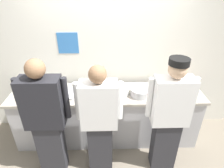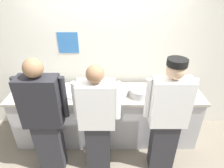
# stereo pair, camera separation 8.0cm
# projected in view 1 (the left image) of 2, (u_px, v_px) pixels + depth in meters

# --- Properties ---
(ground_plane) EXTENTS (9.00, 9.00, 0.00)m
(ground_plane) POSITION_uv_depth(u_px,v_px,m) (108.00, 152.00, 3.06)
(ground_plane) COLOR slate
(wall_back) EXTENTS (4.60, 0.11, 2.90)m
(wall_back) POSITION_uv_depth(u_px,v_px,m) (106.00, 49.00, 3.04)
(wall_back) COLOR silver
(wall_back) RESTS_ON ground
(prep_counter) EXTENTS (2.94, 0.64, 0.90)m
(prep_counter) POSITION_uv_depth(u_px,v_px,m) (107.00, 116.00, 3.13)
(prep_counter) COLOR #B2B2B7
(prep_counter) RESTS_ON ground
(chef_near_left) EXTENTS (0.62, 0.24, 1.71)m
(chef_near_left) POSITION_uv_depth(u_px,v_px,m) (46.00, 119.00, 2.37)
(chef_near_left) COLOR #2D2D33
(chef_near_left) RESTS_ON ground
(chef_center) EXTENTS (0.60, 0.24, 1.62)m
(chef_center) POSITION_uv_depth(u_px,v_px,m) (99.00, 120.00, 2.43)
(chef_center) COLOR #2D2D33
(chef_center) RESTS_ON ground
(chef_far_right) EXTENTS (0.61, 0.24, 1.69)m
(chef_far_right) POSITION_uv_depth(u_px,v_px,m) (169.00, 116.00, 2.43)
(chef_far_right) COLOR #2D2D33
(chef_far_right) RESTS_ON ground
(plate_stack_front) EXTENTS (0.21, 0.21, 0.08)m
(plate_stack_front) POSITION_uv_depth(u_px,v_px,m) (122.00, 91.00, 2.87)
(plate_stack_front) COLOR white
(plate_stack_front) RESTS_ON prep_counter
(mixing_bowl_steel) EXTENTS (0.30, 0.30, 0.11)m
(mixing_bowl_steel) POSITION_uv_depth(u_px,v_px,m) (141.00, 92.00, 2.82)
(mixing_bowl_steel) COLOR #B7BABF
(mixing_bowl_steel) RESTS_ON prep_counter
(sheet_tray) EXTENTS (0.54, 0.40, 0.02)m
(sheet_tray) POSITION_uv_depth(u_px,v_px,m) (61.00, 93.00, 2.89)
(sheet_tray) COLOR #B7BABF
(sheet_tray) RESTS_ON prep_counter
(squeeze_bottle_primary) EXTENTS (0.05, 0.05, 0.20)m
(squeeze_bottle_primary) POSITION_uv_depth(u_px,v_px,m) (190.00, 85.00, 2.93)
(squeeze_bottle_primary) COLOR red
(squeeze_bottle_primary) RESTS_ON prep_counter
(squeeze_bottle_secondary) EXTENTS (0.06, 0.06, 0.19)m
(squeeze_bottle_secondary) POSITION_uv_depth(u_px,v_px,m) (173.00, 88.00, 2.85)
(squeeze_bottle_secondary) COLOR orange
(squeeze_bottle_secondary) RESTS_ON prep_counter
(squeeze_bottle_spare) EXTENTS (0.06, 0.06, 0.20)m
(squeeze_bottle_spare) POSITION_uv_depth(u_px,v_px,m) (111.00, 93.00, 2.72)
(squeeze_bottle_spare) COLOR red
(squeeze_bottle_spare) RESTS_ON prep_counter
(ramekin_orange_sauce) EXTENTS (0.09, 0.09, 0.05)m
(ramekin_orange_sauce) POSITION_uv_depth(u_px,v_px,m) (102.00, 86.00, 3.05)
(ramekin_orange_sauce) COLOR white
(ramekin_orange_sauce) RESTS_ON prep_counter
(ramekin_yellow_sauce) EXTENTS (0.09, 0.09, 0.04)m
(ramekin_yellow_sauce) POSITION_uv_depth(u_px,v_px,m) (164.00, 93.00, 2.87)
(ramekin_yellow_sauce) COLOR white
(ramekin_yellow_sauce) RESTS_ON prep_counter
(ramekin_red_sauce) EXTENTS (0.09, 0.09, 0.05)m
(ramekin_red_sauce) POSITION_uv_depth(u_px,v_px,m) (98.00, 93.00, 2.86)
(ramekin_red_sauce) COLOR white
(ramekin_red_sauce) RESTS_ON prep_counter
(ramekin_green_sauce) EXTENTS (0.11, 0.11, 0.05)m
(ramekin_green_sauce) POSITION_uv_depth(u_px,v_px,m) (24.00, 95.00, 2.81)
(ramekin_green_sauce) COLOR white
(ramekin_green_sauce) RESTS_ON prep_counter
(deli_cup) EXTENTS (0.09, 0.09, 0.10)m
(deli_cup) POSITION_uv_depth(u_px,v_px,m) (83.00, 85.00, 3.04)
(deli_cup) COLOR white
(deli_cup) RESTS_ON prep_counter
(chefs_knife) EXTENTS (0.27, 0.03, 0.02)m
(chefs_knife) POSITION_uv_depth(u_px,v_px,m) (35.00, 90.00, 2.98)
(chefs_knife) COLOR #B7BABF
(chefs_knife) RESTS_ON prep_counter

